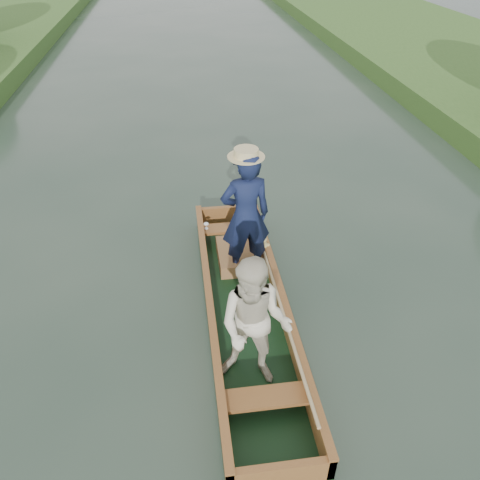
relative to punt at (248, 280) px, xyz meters
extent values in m
plane|color=#283D30|center=(-0.03, 0.05, -0.73)|extent=(120.00, 120.00, 0.00)
cube|color=black|center=(-0.03, 0.05, -0.69)|extent=(1.10, 5.00, 0.08)
cube|color=#945D2D|center=(-0.54, 0.05, -0.49)|extent=(0.08, 5.00, 0.32)
cube|color=#945D2D|center=(0.48, 0.05, -0.49)|extent=(0.08, 5.00, 0.32)
cube|color=#945D2D|center=(-0.03, 2.51, -0.49)|extent=(1.10, 0.08, 0.32)
cube|color=#945D2D|center=(-0.03, -2.41, -0.49)|extent=(1.10, 0.08, 0.32)
cube|color=#945D2D|center=(-0.54, 0.05, -0.31)|extent=(0.10, 5.00, 0.04)
cube|color=#945D2D|center=(0.48, 0.05, -0.31)|extent=(0.10, 5.00, 0.04)
cube|color=#945D2D|center=(-0.03, 1.95, -0.43)|extent=(0.94, 0.30, 0.05)
cube|color=#945D2D|center=(-0.03, -1.55, -0.43)|extent=(0.94, 0.30, 0.05)
imported|color=#131B3D|center=(0.11, 1.02, 0.38)|extent=(0.80, 0.57, 2.07)
cylinder|color=beige|center=(0.11, 1.02, 1.37)|extent=(0.52, 0.52, 0.12)
imported|color=beige|center=(-0.09, -1.07, 0.24)|extent=(1.04, 0.93, 1.78)
cube|color=#9B4332|center=(0.12, 1.29, -0.54)|extent=(0.85, 0.90, 0.22)
sphere|color=tan|center=(0.40, 1.19, -0.32)|extent=(0.20, 0.20, 0.20)
sphere|color=tan|center=(0.40, 1.18, -0.17)|extent=(0.15, 0.15, 0.15)
sphere|color=tan|center=(0.35, 1.18, -0.11)|extent=(0.06, 0.06, 0.06)
sphere|color=tan|center=(0.46, 1.18, -0.11)|extent=(0.06, 0.06, 0.06)
sphere|color=tan|center=(0.40, 1.12, -0.19)|extent=(0.06, 0.06, 0.06)
sphere|color=tan|center=(0.31, 1.17, -0.29)|extent=(0.07, 0.07, 0.07)
sphere|color=tan|center=(0.49, 1.17, -0.29)|extent=(0.07, 0.07, 0.07)
sphere|color=tan|center=(0.35, 1.16, -0.41)|extent=(0.08, 0.08, 0.08)
sphere|color=tan|center=(0.45, 1.16, -0.41)|extent=(0.08, 0.08, 0.08)
cylinder|color=silver|center=(-0.44, 1.95, -0.40)|extent=(0.07, 0.07, 0.01)
cylinder|color=silver|center=(-0.44, 1.95, -0.36)|extent=(0.01, 0.01, 0.08)
ellipsoid|color=silver|center=(-0.44, 1.95, -0.31)|extent=(0.09, 0.09, 0.05)
cylinder|color=tan|center=(0.40, 0.06, -0.27)|extent=(0.04, 4.43, 0.20)
camera|label=1|loc=(-0.76, -4.79, 4.07)|focal=35.00mm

